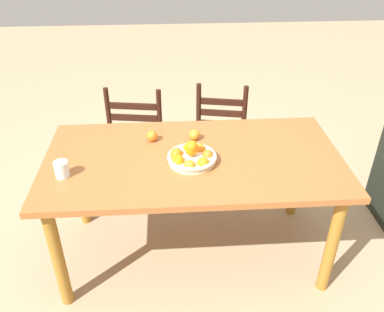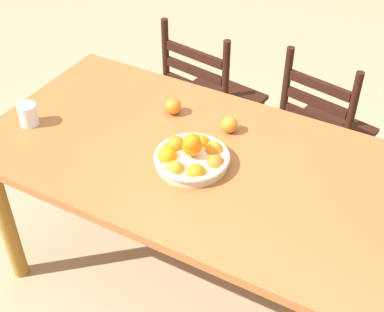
{
  "view_description": "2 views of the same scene",
  "coord_description": "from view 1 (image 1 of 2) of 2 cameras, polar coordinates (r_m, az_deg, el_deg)",
  "views": [
    {
      "loc": [
        -0.14,
        -2.0,
        2.06
      ],
      "look_at": [
        -0.01,
        -0.05,
        0.81
      ],
      "focal_mm": 37.79,
      "sensor_mm": 36.0,
      "label": 1
    },
    {
      "loc": [
        0.74,
        -1.42,
        2.08
      ],
      "look_at": [
        -0.01,
        -0.05,
        0.81
      ],
      "focal_mm": 50.37,
      "sensor_mm": 36.0,
      "label": 2
    }
  ],
  "objects": [
    {
      "name": "drinking_glass",
      "position": [
        2.3,
        -17.92,
        -1.79
      ],
      "size": [
        0.08,
        0.08,
        0.09
      ],
      "primitive_type": "cylinder",
      "color": "silver",
      "rests_on": "dining_table"
    },
    {
      "name": "orange_loose_1",
      "position": [
        2.53,
        0.34,
        3.02
      ],
      "size": [
        0.07,
        0.07,
        0.07
      ],
      "primitive_type": "sphere",
      "color": "orange",
      "rests_on": "dining_table"
    },
    {
      "name": "orange_loose_0",
      "position": [
        2.53,
        -5.66,
        2.84
      ],
      "size": [
        0.07,
        0.07,
        0.07
      ],
      "primitive_type": "sphere",
      "color": "orange",
      "rests_on": "dining_table"
    },
    {
      "name": "chair_near_window",
      "position": [
        3.22,
        4.12,
        2.75
      ],
      "size": [
        0.46,
        0.46,
        0.95
      ],
      "rotation": [
        0.0,
        0.0,
        2.95
      ],
      "color": "black",
      "rests_on": "ground"
    },
    {
      "name": "chair_by_cabinet",
      "position": [
        3.23,
        -7.31,
        2.37
      ],
      "size": [
        0.49,
        0.49,
        0.93
      ],
      "rotation": [
        0.0,
        0.0,
        2.99
      ],
      "color": "black",
      "rests_on": "ground"
    },
    {
      "name": "fruit_bowl",
      "position": [
        2.31,
        -0.06,
        -0.08
      ],
      "size": [
        0.29,
        0.29,
        0.14
      ],
      "color": "beige",
      "rests_on": "dining_table"
    },
    {
      "name": "ground_plane",
      "position": [
        2.87,
        0.15,
        -13.18
      ],
      "size": [
        12.0,
        12.0,
        0.0
      ],
      "primitive_type": "plane",
      "color": "tan"
    },
    {
      "name": "dining_table",
      "position": [
        2.43,
        0.18,
        -1.96
      ],
      "size": [
        1.75,
        0.91,
        0.77
      ],
      "color": "#A25E2F",
      "rests_on": "ground"
    }
  ]
}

